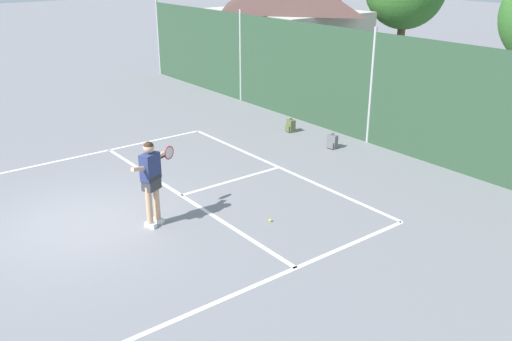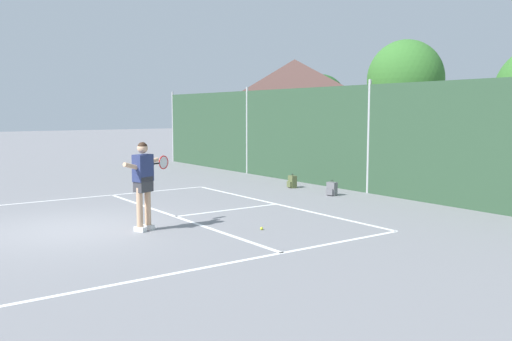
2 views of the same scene
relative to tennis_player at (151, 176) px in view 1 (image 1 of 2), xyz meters
name	(u,v)px [view 1 (image 1 of 2)]	position (x,y,z in m)	size (l,w,h in m)	color
ground_plane	(80,225)	(-0.97, -1.26, -1.11)	(120.00, 120.00, 0.00)	gray
court_markings	(109,216)	(-0.97, -0.61, -1.11)	(8.30, 11.10, 0.01)	white
chainlink_fence	(371,89)	(-0.97, 7.74, 0.53)	(26.09, 0.09, 3.43)	#2D4C33
clubhouse_building	(287,20)	(-9.83, 12.08, 1.44)	(6.67, 5.28, 4.92)	beige
tennis_player	(151,176)	(0.00, 0.00, 0.00)	(0.70, 1.31, 1.85)	silver
tennis_ball	(270,220)	(1.39, 2.03, -1.08)	(0.07, 0.07, 0.07)	#CCE033
backpack_olive	(291,126)	(-3.18, 6.57, -0.92)	(0.30, 0.28, 0.46)	#566038
backpack_grey	(332,142)	(-1.22, 6.48, -0.92)	(0.31, 0.29, 0.46)	slate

